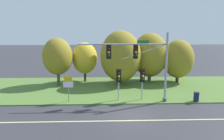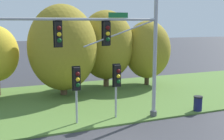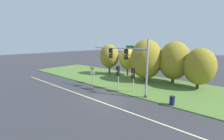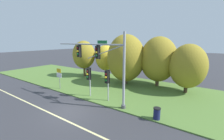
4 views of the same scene
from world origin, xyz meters
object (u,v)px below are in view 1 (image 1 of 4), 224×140
Objects in this scene: tree_left_of_mast at (85,58)px; traffic_signal_mast at (141,59)px; tree_mid_verge at (150,55)px; tree_tall_centre at (178,59)px; tree_behind_signpost at (121,56)px; tree_nearest_road at (57,56)px; pedestrian_signal_further_along at (119,78)px; route_sign_post at (68,85)px; pedestrian_signal_near_kerb at (143,78)px; trash_bin at (196,97)px.

traffic_signal_mast is at bearing -54.64° from tree_left_of_mast.
tree_mid_verge is (2.63, 8.47, -0.68)m from traffic_signal_mast.
traffic_signal_mast is 10.04m from tree_tall_centre.
tree_mid_verge is 1.15× the size of tree_tall_centre.
traffic_signal_mast is at bearing -78.72° from tree_behind_signpost.
traffic_signal_mast reaches higher than tree_nearest_road.
pedestrian_signal_further_along is 0.54× the size of tree_nearest_road.
tree_left_of_mast is at bearing 161.63° from tree_behind_signpost.
tree_mid_verge is (8.73, -0.12, 0.39)m from tree_left_of_mast.
traffic_signal_mast is 2.71× the size of pedestrian_signal_further_along.
tree_behind_signpost reaches higher than route_sign_post.
traffic_signal_mast is 3.30× the size of route_sign_post.
tree_behind_signpost is (5.59, 6.83, 1.86)m from route_sign_post.
pedestrian_signal_near_kerb is 0.49× the size of tree_mid_verge.
tree_left_of_mast is 14.79m from trash_bin.
pedestrian_signal_further_along is at bearing 176.02° from trash_bin.
tree_mid_verge reaches higher than tree_left_of_mast.
traffic_signal_mast is 1.33× the size of tree_mid_verge.
tree_left_of_mast is (-4.00, 8.23, 0.86)m from pedestrian_signal_further_along.
traffic_signal_mast is at bearing -128.80° from tree_tall_centre.
tree_mid_verge is at bearing 108.41° from trash_bin.
route_sign_post is (-7.27, -0.26, -0.57)m from pedestrian_signal_near_kerb.
pedestrian_signal_near_kerb is 5.59m from trash_bin.
pedestrian_signal_further_along is at bearing -120.25° from tree_mid_verge.
traffic_signal_mast reaches higher than trash_bin.
tree_behind_signpost reaches higher than pedestrian_signal_near_kerb.
pedestrian_signal_further_along is at bearing -64.06° from tree_left_of_mast.
route_sign_post reaches higher than trash_bin.
pedestrian_signal_near_kerb is 0.60× the size of tree_left_of_mast.
tree_left_of_mast is (0.90, 8.39, 1.44)m from route_sign_post.
pedestrian_signal_further_along is 9.78m from tree_nearest_road.
tree_mid_verge is 9.62m from trash_bin.
tree_behind_signpost is at bearing 104.27° from pedestrian_signal_near_kerb.
tree_nearest_road is 12.06m from tree_mid_verge.
tree_nearest_road is 0.91× the size of tree_mid_verge.
route_sign_post is at bearing -96.11° from tree_left_of_mast.
tree_mid_verge is 3.71m from tree_tall_centre.
tree_nearest_road is 1.13× the size of tree_left_of_mast.
route_sign_post is at bearing -150.25° from tree_tall_centre.
tree_left_of_mast is at bearing 28.70° from tree_nearest_road.
tree_nearest_road is at bearing 143.75° from traffic_signal_mast.
tree_tall_centre reaches higher than trash_bin.
route_sign_post is 7.28m from tree_nearest_road.
traffic_signal_mast is at bearing 178.27° from trash_bin.
tree_tall_centre is 8.40m from trash_bin.
tree_nearest_road is at bearing 109.27° from route_sign_post.
tree_left_of_mast is at bearing 176.19° from tree_tall_centre.
traffic_signal_mast is 7.44m from route_sign_post.
trash_bin is at bearing -37.04° from tree_left_of_mast.
traffic_signal_mast reaches higher than tree_mid_verge.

